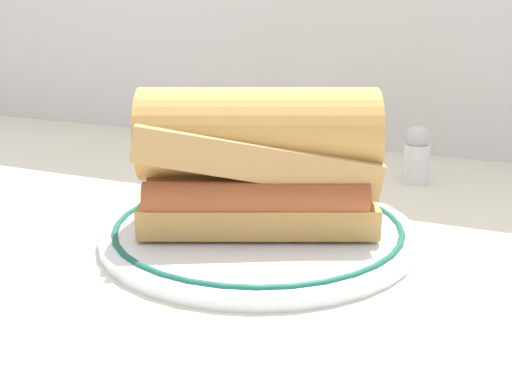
# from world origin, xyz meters

# --- Properties ---
(ground_plane) EXTENTS (1.50, 1.50, 0.00)m
(ground_plane) POSITION_xyz_m (0.00, 0.00, 0.00)
(ground_plane) COLOR beige
(plate) EXTENTS (0.28, 0.28, 0.01)m
(plate) POSITION_xyz_m (0.02, -0.00, 0.01)
(plate) COLOR white
(plate) RESTS_ON ground_plane
(sausage_sandwich) EXTENTS (0.23, 0.17, 0.12)m
(sausage_sandwich) POSITION_xyz_m (0.02, -0.00, 0.07)
(sausage_sandwich) COLOR tan
(sausage_sandwich) RESTS_ON plate
(salt_shaker) EXTENTS (0.03, 0.03, 0.07)m
(salt_shaker) POSITION_xyz_m (0.12, 0.24, 0.03)
(salt_shaker) COLOR white
(salt_shaker) RESTS_ON ground_plane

